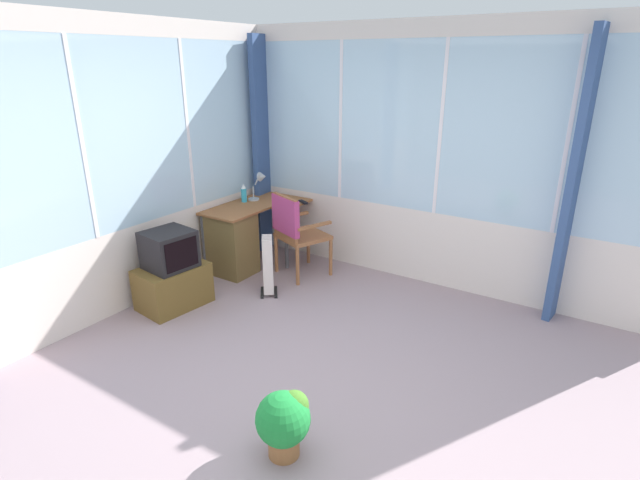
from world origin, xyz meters
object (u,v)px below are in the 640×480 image
at_px(spray_bottle, 244,193).
at_px(space_heater, 268,264).
at_px(wooden_armchair, 293,226).
at_px(potted_plant, 284,420).
at_px(desk_lamp, 260,182).
at_px(tv_on_stand, 172,273).
at_px(tv_remote, 303,202).
at_px(desk, 234,239).

height_order(spray_bottle, space_heater, spray_bottle).
bearing_deg(space_heater, wooden_armchair, 3.04).
height_order(wooden_armchair, space_heater, wooden_armchair).
xyz_separation_m(wooden_armchair, potted_plant, (-2.17, -1.49, -0.34)).
relative_size(wooden_armchair, potted_plant, 2.17).
bearing_deg(spray_bottle, space_heater, -126.13).
bearing_deg(desk_lamp, spray_bottle, 155.50).
distance_m(wooden_armchair, potted_plant, 2.65).
bearing_deg(spray_bottle, wooden_armchair, -96.78).
distance_m(spray_bottle, tv_on_stand, 1.39).
xyz_separation_m(tv_remote, tv_on_stand, (-1.62, 0.43, -0.39)).
bearing_deg(wooden_armchair, tv_remote, 20.08).
height_order(tv_on_stand, space_heater, tv_on_stand).
relative_size(spray_bottle, tv_on_stand, 0.28).
bearing_deg(tv_on_stand, desk, 3.21).
relative_size(desk_lamp, potted_plant, 0.77).
distance_m(wooden_armchair, space_heater, 0.55).
height_order(desk_lamp, space_heater, desk_lamp).
relative_size(desk, tv_on_stand, 1.50).
bearing_deg(desk_lamp, desk, -176.43).
xyz_separation_m(desk, tv_on_stand, (-0.95, -0.05, -0.05)).
bearing_deg(desk, tv_remote, -35.39).
bearing_deg(desk_lamp, tv_on_stand, -176.66).
bearing_deg(tv_remote, space_heater, -141.67).
distance_m(desk_lamp, tv_remote, 0.57).
relative_size(tv_on_stand, space_heater, 1.24).
distance_m(desk, spray_bottle, 0.57).
xyz_separation_m(desk, desk_lamp, (0.54, 0.03, 0.55)).
bearing_deg(tv_remote, desk, 171.67).
height_order(desk, potted_plant, desk).
bearing_deg(space_heater, tv_remote, 11.27).
xyz_separation_m(wooden_armchair, space_heater, (-0.48, -0.03, -0.27)).
distance_m(spray_bottle, potted_plant, 3.24).
height_order(desk, spray_bottle, spray_bottle).
bearing_deg(desk, potted_plant, -132.21).
bearing_deg(potted_plant, desk_lamp, 41.18).
bearing_deg(tv_on_stand, tv_remote, -14.70).
xyz_separation_m(desk, wooden_armchair, (0.25, -0.63, 0.20)).
bearing_deg(wooden_armchair, tv_on_stand, 154.15).
distance_m(space_heater, potted_plant, 2.24).
xyz_separation_m(desk_lamp, tv_remote, (0.13, -0.51, -0.20)).
bearing_deg(spray_bottle, desk, -159.88).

